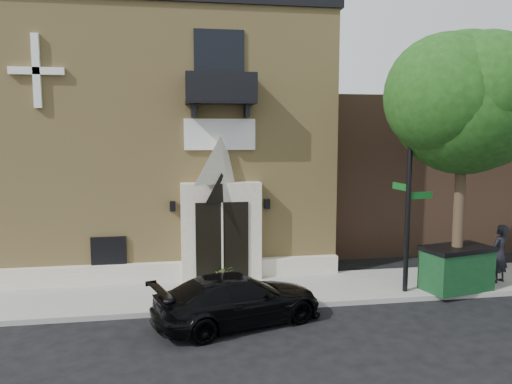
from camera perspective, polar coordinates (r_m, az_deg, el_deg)
ground at (r=14.36m, az=1.25°, el=-13.41°), size 120.00×120.00×0.00m
sidewalk at (r=15.92m, az=3.83°, el=-11.07°), size 42.00×3.00×0.15m
church at (r=21.19m, az=-10.83°, el=5.83°), size 12.20×11.01×9.30m
neighbour_building at (r=26.62m, az=23.59°, el=2.48°), size 18.00×8.00×6.40m
street_tree_left at (r=16.08m, az=22.98°, el=9.50°), size 4.97×4.38×7.77m
black_sedan at (r=13.26m, az=-2.00°, el=-12.16°), size 4.86×3.15×1.31m
street_sign at (r=15.60m, az=17.03°, el=-0.69°), size 0.96×0.90×5.67m
fire_hydrant at (r=16.45m, az=21.92°, el=-9.20°), size 0.48×0.38×0.84m
dumpster at (r=16.65m, az=21.93°, el=-8.04°), size 2.27×1.59×1.35m
planter at (r=15.98m, az=-3.64°, el=-9.50°), size 0.59×0.51×0.65m
pedestrian_near at (r=17.95m, az=26.05°, el=-6.34°), size 0.82×0.71×1.89m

